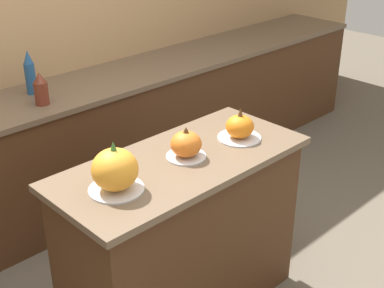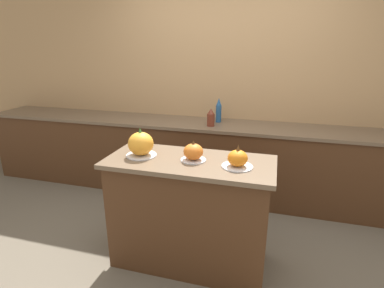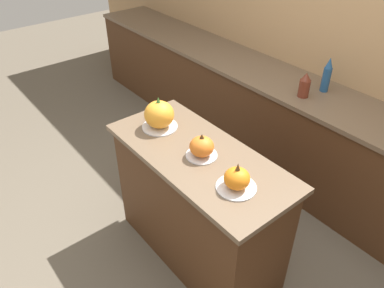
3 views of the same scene
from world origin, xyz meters
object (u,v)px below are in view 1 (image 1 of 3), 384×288
at_px(pumpkin_cake_center, 186,145).
at_px(bottle_short, 41,89).
at_px(pumpkin_cake_left, 115,171).
at_px(pumpkin_cake_right, 240,128).
at_px(bottle_tall, 30,73).

bearing_deg(pumpkin_cake_center, bottle_short, 95.76).
relative_size(pumpkin_cake_left, pumpkin_cake_center, 1.24).
distance_m(pumpkin_cake_left, pumpkin_cake_right, 0.76).
distance_m(pumpkin_cake_right, bottle_short, 1.25).
relative_size(pumpkin_cake_center, pumpkin_cake_right, 0.86).
distance_m(pumpkin_cake_center, pumpkin_cake_right, 0.34).
xyz_separation_m(pumpkin_cake_left, bottle_tall, (0.35, 1.35, 0.01)).
bearing_deg(pumpkin_cake_center, pumpkin_cake_right, -6.24).
bearing_deg(bottle_tall, pumpkin_cake_center, -87.12).
bearing_deg(bottle_short, pumpkin_cake_left, -104.94).
distance_m(pumpkin_cake_left, pumpkin_cake_center, 0.42).
height_order(pumpkin_cake_center, bottle_short, bottle_short).
bearing_deg(pumpkin_cake_right, bottle_short, 111.05).
bearing_deg(bottle_short, pumpkin_cake_right, -68.95).
height_order(pumpkin_cake_left, bottle_short, pumpkin_cake_left).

